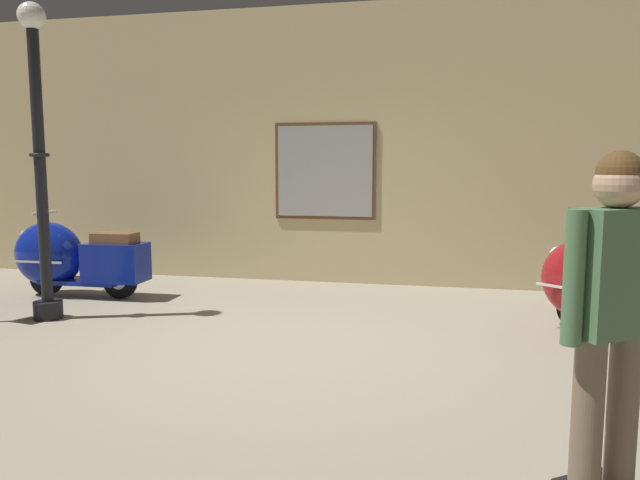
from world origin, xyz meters
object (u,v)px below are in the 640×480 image
(scooter_0, at_px, (69,258))
(visitor_0, at_px, (612,305))
(lamppost, at_px, (40,159))
(scooter_1, at_px, (613,288))

(scooter_0, distance_m, visitor_0, 6.14)
(lamppost, bearing_deg, visitor_0, -27.45)
(scooter_1, xyz_separation_m, lamppost, (-5.38, -0.48, 1.15))
(scooter_1, relative_size, lamppost, 0.50)
(scooter_1, bearing_deg, visitor_0, 114.82)
(lamppost, bearing_deg, scooter_0, 113.68)
(scooter_0, relative_size, visitor_0, 1.03)
(visitor_0, bearing_deg, scooter_1, -48.87)
(visitor_0, bearing_deg, lamppost, 27.99)
(lamppost, distance_m, visitor_0, 5.28)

